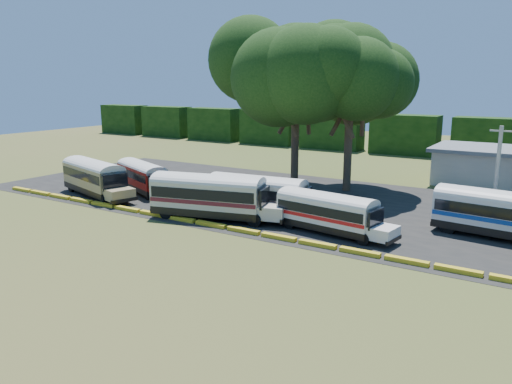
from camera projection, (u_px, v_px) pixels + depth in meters
The scene contains 13 objects.
ground at pixel (219, 233), 36.77m from camera, with size 160.00×160.00×0.00m, color #3B541C.
asphalt_strip at pixel (304, 202), 46.19m from camera, with size 64.00×24.00×0.02m, color black.
curb at pixel (227, 228), 37.57m from camera, with size 53.70×0.45×0.30m.
treeline_backdrop at pixel (405, 135), 75.88m from camera, with size 130.00×4.00×6.00m.
bus_beige at pixel (95, 176), 48.30m from camera, with size 10.89×5.45×3.48m.
bus_red at pixel (143, 175), 49.79m from camera, with size 9.52×5.78×3.08m.
bus_cream_west at pixel (211, 194), 40.10m from camera, with size 11.49×5.34×3.67m.
bus_cream_east at pixel (259, 193), 41.29m from camera, with size 10.31×3.54×3.32m.
bus_white_red at pixel (329, 211), 36.38m from camera, with size 9.37×3.45×3.01m.
bus_white_blue at pixel (502, 212), 35.06m from camera, with size 10.67×3.71×3.44m.
tree_west at pixel (296, 69), 50.57m from camera, with size 12.29×12.29×16.65m.
tree_center at pixel (351, 68), 48.47m from camera, with size 11.48×11.48×16.45m.
utility_pole at pixel (497, 174), 38.36m from camera, with size 1.60×0.30×7.64m.
Camera 1 is at (20.97, -28.46, 10.91)m, focal length 35.00 mm.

